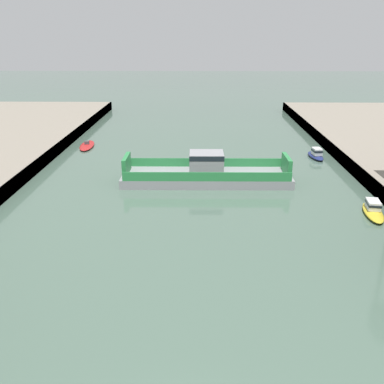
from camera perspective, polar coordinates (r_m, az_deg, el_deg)
chain_ferry at (r=53.49m, az=1.90°, el=2.49°), size 20.75×6.29×3.78m
moored_boat_near_left at (r=72.63m, az=-13.68°, el=5.99°), size 2.73×7.02×0.94m
moored_boat_far_left at (r=47.80m, az=22.76°, el=-2.16°), size 2.55×5.81×1.41m
moored_boat_upstream_a at (r=66.59m, az=16.03°, el=4.80°), size 2.11×5.00×1.58m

